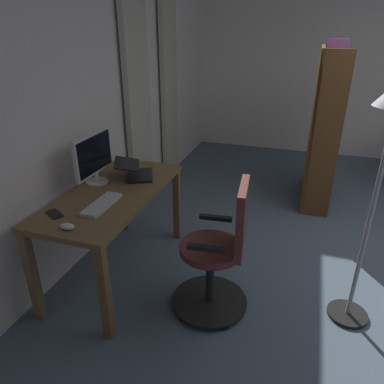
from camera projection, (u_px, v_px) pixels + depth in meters
The scene contains 12 objects.
back_room_partition at pixel (101, 84), 3.25m from camera, with size 6.26×0.10×2.85m, color silver.
curtain_left_panel at pixel (169, 77), 4.45m from camera, with size 0.41×0.06×2.65m, color #B8B7A6.
curtain_right_panel at pixel (137, 88), 3.69m from camera, with size 0.48×0.06×2.65m, color #B8B7A6.
desk at pixel (113, 203), 2.80m from camera, with size 1.39×0.64×0.75m.
office_chair at pixel (220, 255), 2.50m from camera, with size 0.56×0.56×1.00m.
computer_monitor at pixel (94, 156), 2.82m from camera, with size 0.49×0.18×0.40m.
computer_keyboard at pixel (102, 204), 2.52m from camera, with size 0.37×0.13×0.02m, color #B7BCC1.
laptop at pixel (135, 171), 2.99m from camera, with size 0.40×0.40×0.15m.
computer_mouse at pixel (67, 226), 2.24m from camera, with size 0.06×0.10×0.04m, color silver.
cell_phone_face_up at pixel (123, 167), 3.20m from camera, with size 0.07×0.14×0.01m, color #333338.
cell_phone_by_monitor at pixel (55, 214), 2.41m from camera, with size 0.07×0.14×0.01m, color black.
bookshelf at pixel (320, 129), 4.02m from camera, with size 0.94×0.30×1.79m.
Camera 1 is at (2.93, -1.32, 1.91)m, focal length 33.57 mm.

